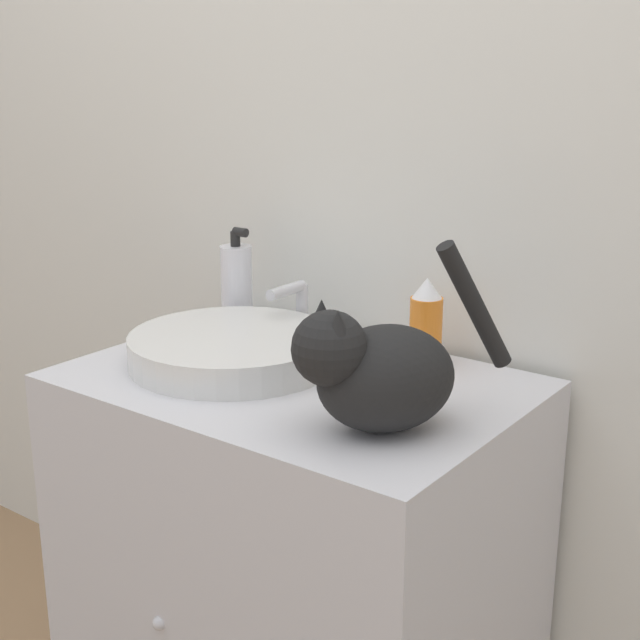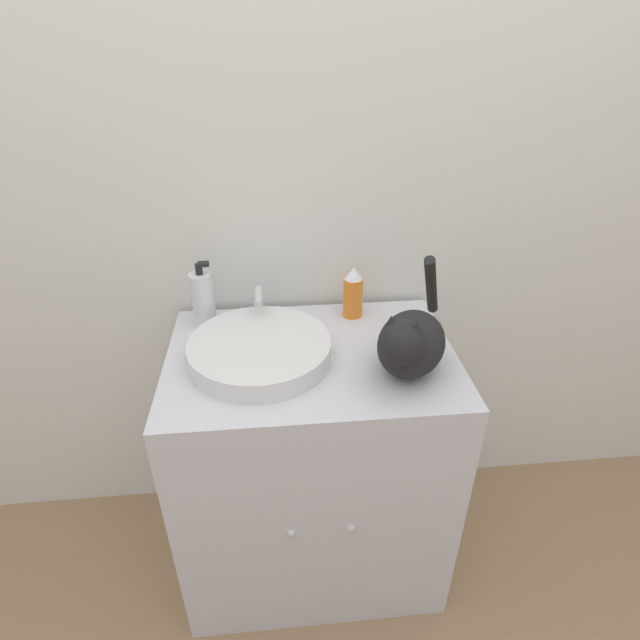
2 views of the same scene
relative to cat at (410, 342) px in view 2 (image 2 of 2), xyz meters
name	(u,v)px [view 2 (image 2 of 2)]	position (x,y,z in m)	size (l,w,h in m)	color
ground_plane	(321,625)	(-0.23, -0.16, -0.91)	(8.00, 8.00, 0.00)	#997551
wall_back	(301,160)	(-0.23, 0.42, 0.34)	(6.00, 0.05, 2.50)	silver
vanity_cabinet	(313,463)	(-0.23, 0.10, -0.50)	(0.77, 0.55, 0.81)	silver
sink_basin	(260,350)	(-0.37, 0.10, -0.07)	(0.37, 0.37, 0.06)	silver
faucet	(260,307)	(-0.37, 0.28, -0.04)	(0.13, 0.11, 0.11)	silver
cat	(410,342)	(0.00, 0.00, 0.00)	(0.25, 0.34, 0.28)	black
soap_bottle	(203,299)	(-0.53, 0.28, -0.01)	(0.06, 0.06, 0.20)	silver
spray_bottle	(353,293)	(-0.09, 0.30, -0.02)	(0.06, 0.06, 0.16)	orange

